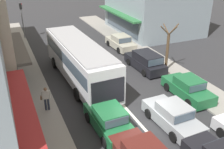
% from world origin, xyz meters
% --- Properties ---
extents(ground_plane, '(140.00, 140.00, 0.00)m').
position_xyz_m(ground_plane, '(0.00, 0.00, 0.00)').
color(ground_plane, '#2D2D30').
extents(lane_centre_line, '(0.20, 28.00, 0.01)m').
position_xyz_m(lane_centre_line, '(0.00, 4.00, 0.00)').
color(lane_centre_line, silver).
rests_on(lane_centre_line, ground).
extents(sidewalk_left, '(5.20, 44.00, 0.14)m').
position_xyz_m(sidewalk_left, '(-6.80, 6.00, 0.07)').
color(sidewalk_left, gray).
rests_on(sidewalk_left, ground).
extents(kerb_right, '(2.80, 44.00, 0.12)m').
position_xyz_m(kerb_right, '(6.20, 6.00, 0.06)').
color(kerb_right, gray).
rests_on(kerb_right, ground).
extents(city_bus, '(3.02, 10.94, 3.23)m').
position_xyz_m(city_bus, '(-1.53, 7.00, 1.88)').
color(city_bus, silver).
rests_on(city_bus, ground).
extents(sedan_behind_bus_near, '(2.01, 4.26, 1.47)m').
position_xyz_m(sedan_behind_bus_near, '(1.70, -1.09, 0.66)').
color(sedan_behind_bus_near, '#9EA3A8').
rests_on(sedan_behind_bus_near, ground).
extents(sedan_queue_far_back, '(1.98, 4.24, 1.47)m').
position_xyz_m(sedan_queue_far_back, '(-1.92, 0.02, 0.66)').
color(sedan_queue_far_back, '#1E6638').
rests_on(sedan_queue_far_back, ground).
extents(parked_sedan_kerb_second, '(1.92, 4.21, 1.47)m').
position_xyz_m(parked_sedan_kerb_second, '(4.74, 1.38, 0.66)').
color(parked_sedan_kerb_second, '#1E6638').
rests_on(parked_sedan_kerb_second, ground).
extents(parked_wagon_kerb_third, '(2.03, 4.55, 1.58)m').
position_xyz_m(parked_wagon_kerb_third, '(4.41, 6.76, 0.75)').
color(parked_wagon_kerb_third, black).
rests_on(parked_wagon_kerb_third, ground).
extents(parked_sedan_kerb_rear, '(2.01, 4.26, 1.47)m').
position_xyz_m(parked_sedan_kerb_rear, '(4.73, 12.61, 0.66)').
color(parked_sedan_kerb_rear, '#B7B29E').
rests_on(parked_sedan_kerb_rear, ground).
extents(traffic_light_downstreet, '(0.33, 0.24, 4.20)m').
position_xyz_m(traffic_light_downstreet, '(-4.29, 20.22, 2.85)').
color(traffic_light_downstreet, gray).
rests_on(traffic_light_downstreet, ground).
extents(street_tree_right, '(1.80, 1.92, 4.22)m').
position_xyz_m(street_tree_right, '(5.86, 5.75, 2.06)').
color(street_tree_right, brown).
rests_on(street_tree_right, ground).
extents(pedestrian_with_handbag_near, '(0.66, 0.32, 1.63)m').
position_xyz_m(pedestrian_with_handbag_near, '(-4.89, 3.43, 1.07)').
color(pedestrian_with_handbag_near, '#232838').
rests_on(pedestrian_with_handbag_near, sidewalk_left).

